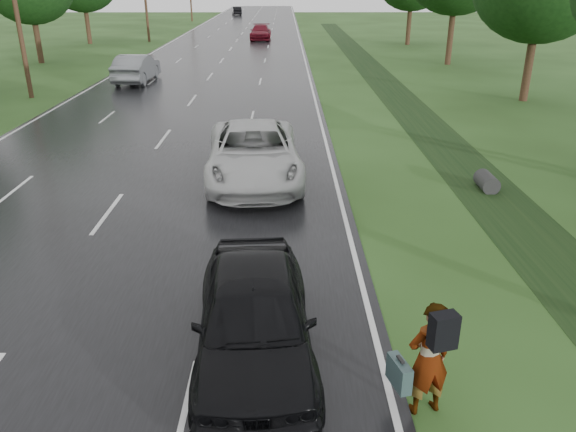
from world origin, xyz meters
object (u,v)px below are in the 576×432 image
Objects in this scene: dark_sedan at (254,317)px; pedestrian at (428,358)px; white_pickup at (254,153)px; silver_sedan at (136,68)px.

pedestrian is at bearing -29.34° from dark_sedan.
white_pickup is 1.29× the size of dark_sedan.
pedestrian is at bearing -77.66° from white_pickup.
pedestrian reaches higher than silver_sedan.
white_pickup is 1.22× the size of silver_sedan.
silver_sedan is (-11.58, 29.81, -0.09)m from pedestrian.
dark_sedan is (0.48, -9.58, -0.05)m from white_pickup.
silver_sedan is at bearing 110.20° from white_pickup.
dark_sedan is 0.94× the size of silver_sedan.
dark_sedan is (-2.66, 1.28, -0.11)m from pedestrian.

